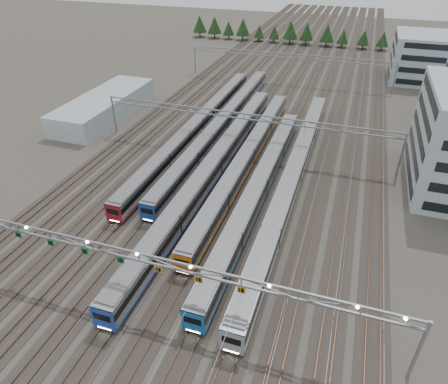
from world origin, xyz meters
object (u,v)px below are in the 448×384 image
(train_b, at_px, (222,123))
(train_d, at_px, (247,157))
(train_e, at_px, (259,187))
(train_f, at_px, (293,175))
(depot_bldg_north, at_px, (434,58))
(train_a, at_px, (198,125))
(gantry_far, at_px, (289,59))
(west_shed, at_px, (105,106))
(train_c, at_px, (214,166))
(gantry_mid, at_px, (244,121))
(gantry_near, at_px, (138,259))

(train_b, xyz_separation_m, train_d, (9.00, -12.80, 0.01))
(train_e, height_order, train_f, train_f)
(train_d, height_order, depot_bldg_north, depot_bldg_north)
(train_b, relative_size, train_e, 1.23)
(train_a, relative_size, train_b, 0.97)
(gantry_far, distance_m, west_shed, 51.63)
(train_c, height_order, train_d, train_c)
(train_e, bearing_deg, train_a, 132.76)
(train_c, distance_m, train_e, 9.96)
(train_a, height_order, gantry_mid, gantry_mid)
(gantry_mid, bearing_deg, train_f, -39.03)
(train_b, height_order, train_e, train_e)
(train_b, distance_m, train_c, 18.39)
(train_d, bearing_deg, west_shed, 160.99)
(train_f, bearing_deg, gantry_near, -110.02)
(depot_bldg_north, height_order, west_shed, depot_bldg_north)
(gantry_mid, height_order, gantry_far, same)
(train_e, xyz_separation_m, gantry_far, (-6.75, 59.72, 4.40))
(train_d, distance_m, train_f, 9.73)
(train_f, height_order, gantry_mid, gantry_mid)
(train_f, xyz_separation_m, gantry_mid, (-11.25, 9.12, 4.38))
(train_b, height_order, train_c, train_c)
(train_d, height_order, train_e, train_e)
(train_c, xyz_separation_m, gantry_near, (2.20, -29.67, 5.02))
(train_f, height_order, gantry_near, gantry_near)
(train_c, height_order, gantry_mid, gantry_mid)
(train_e, distance_m, gantry_mid, 16.79)
(train_f, bearing_deg, train_c, -174.37)
(depot_bldg_north, bearing_deg, gantry_mid, -122.85)
(train_b, xyz_separation_m, train_f, (18.00, -16.50, 0.06))
(train_a, bearing_deg, train_c, -59.35)
(depot_bldg_north, bearing_deg, train_a, -132.27)
(train_d, bearing_deg, train_c, -131.86)
(train_b, bearing_deg, gantry_mid, -47.54)
(train_a, distance_m, train_f, 26.42)
(gantry_near, relative_size, gantry_far, 1.00)
(train_f, relative_size, gantry_near, 1.21)
(train_f, xyz_separation_m, gantry_far, (-11.25, 54.12, 4.38))
(depot_bldg_north, bearing_deg, gantry_far, -159.72)
(gantry_mid, distance_m, gantry_far, 45.00)
(train_a, xyz_separation_m, train_b, (4.50, 2.64, -0.01))
(train_a, xyz_separation_m, train_f, (22.50, -13.86, 0.05))
(depot_bldg_north, bearing_deg, train_b, -130.96)
(train_e, distance_m, gantry_near, 26.78)
(train_a, xyz_separation_m, train_d, (13.50, -10.16, -0.01))
(train_d, height_order, gantry_far, gantry_far)
(train_a, relative_size, train_e, 1.20)
(gantry_near, bearing_deg, west_shed, 126.47)
(gantry_mid, distance_m, depot_bldg_north, 70.35)
(train_a, height_order, train_d, train_a)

